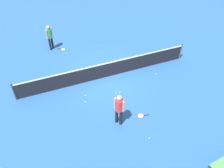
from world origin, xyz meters
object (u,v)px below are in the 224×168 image
tennis_ball_stray_right (149,138)px  player_far_side (50,36)px  tennis_ball_midcourt (156,74)px  tennis_ball_baseline (116,93)px  player_near_side (119,108)px  tennis_racket_near_player (141,116)px  tennis_ball_near_player (85,102)px  tennis_ball_stray_left (85,95)px  tennis_ball_by_net (120,92)px  tennis_racket_far_player (63,49)px

tennis_ball_stray_right → player_far_side: bearing=105.4°
tennis_ball_midcourt → tennis_ball_baseline: bearing=-167.2°
tennis_ball_midcourt → tennis_ball_baseline: (-2.84, -0.64, 0.00)m
player_near_side → tennis_ball_baseline: (0.66, 1.86, -0.98)m
tennis_racket_near_player → tennis_ball_baseline: (-0.51, 1.88, 0.02)m
tennis_ball_near_player → tennis_ball_stray_left: bearing=72.8°
tennis_ball_by_net → tennis_ball_stray_left: size_ratio=1.00×
tennis_racket_near_player → tennis_racket_far_player: size_ratio=1.06×
tennis_ball_stray_left → tennis_ball_stray_right: size_ratio=1.00×
tennis_ball_stray_right → tennis_ball_midcourt: bearing=55.5°
player_far_side → tennis_racket_far_player: size_ratio=2.98×
tennis_ball_near_player → tennis_ball_by_net: size_ratio=1.00×
player_near_side → tennis_ball_by_net: 2.28m
tennis_ball_near_player → tennis_ball_midcourt: same height
player_near_side → tennis_ball_near_player: size_ratio=25.76×
tennis_ball_near_player → tennis_ball_stray_right: size_ratio=1.00×
tennis_racket_near_player → tennis_ball_by_net: bearing=98.6°
player_near_side → tennis_ball_stray_right: 1.86m
player_far_side → tennis_ball_near_player: 5.93m
player_far_side → tennis_ball_baseline: (2.26, -5.83, -0.98)m
tennis_racket_far_player → tennis_ball_baseline: 5.70m
tennis_ball_near_player → tennis_ball_by_net: bearing=0.1°
tennis_ball_by_net → tennis_ball_stray_right: (-0.00, -3.18, 0.00)m
player_far_side → tennis_racket_far_player: 1.24m
player_far_side → tennis_ball_near_player: (0.57, -5.83, -0.98)m
tennis_racket_far_player → tennis_ball_by_net: size_ratio=8.63×
tennis_racket_far_player → tennis_ball_stray_right: tennis_ball_stray_right is taller
player_far_side → tennis_racket_near_player: player_far_side is taller
tennis_ball_stray_right → tennis_racket_far_player: bearing=102.0°
player_near_side → tennis_ball_stray_left: 2.67m
tennis_ball_stray_left → tennis_ball_stray_right: bearing=-64.2°
tennis_ball_by_net → tennis_ball_midcourt: 2.69m
tennis_ball_stray_right → tennis_ball_by_net: bearing=89.9°
tennis_racket_near_player → tennis_ball_near_player: bearing=139.3°
player_near_side → tennis_racket_far_player: (-0.95, 7.32, -1.00)m
player_far_side → tennis_ball_stray_right: player_far_side is taller
tennis_ball_near_player → tennis_ball_stray_right: 3.71m
tennis_racket_near_player → tennis_ball_stray_left: 3.12m
tennis_racket_far_player → tennis_ball_baseline: size_ratio=8.63×
tennis_racket_near_player → tennis_ball_stray_right: 1.33m
tennis_ball_midcourt → tennis_ball_baseline: same height
tennis_ball_near_player → tennis_ball_stray_right: (1.90, -3.18, 0.00)m
tennis_racket_far_player → tennis_ball_stray_left: tennis_ball_stray_left is taller
player_far_side → tennis_ball_near_player: size_ratio=25.76×
tennis_racket_near_player → tennis_ball_stray_left: size_ratio=9.19×
tennis_ball_near_player → tennis_ball_stray_left: 0.48m
tennis_ball_by_net → tennis_ball_baseline: size_ratio=1.00×
tennis_racket_far_player → tennis_ball_by_net: 5.76m
tennis_ball_by_net → tennis_ball_stray_left: bearing=165.5°
tennis_racket_near_player → tennis_ball_by_net: (-0.29, 1.89, 0.02)m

